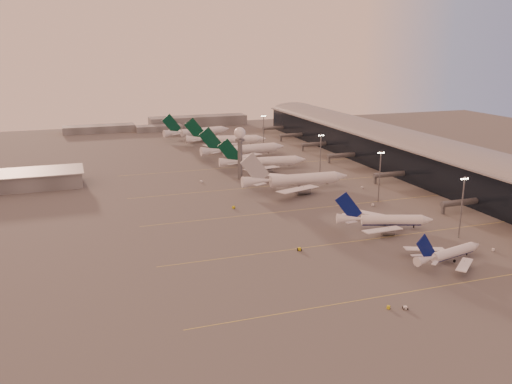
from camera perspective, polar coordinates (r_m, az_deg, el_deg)
name	(u,v)px	position (r m, az deg, el deg)	size (l,w,h in m)	color
ground	(326,256)	(199.34, 7.43, -6.68)	(700.00, 700.00, 0.00)	#555352
taxiway_markings	(331,206)	(259.34, 7.89, -1.44)	(180.00, 185.25, 0.02)	#EBD853
terminal	(407,153)	(341.24, 15.59, 4.03)	(57.00, 362.00, 23.04)	black
hangar	(2,181)	(314.64, -25.14, 1.03)	(82.00, 27.00, 8.50)	slate
radar_tower	(240,143)	(303.03, -1.70, 5.22)	(6.40, 6.40, 31.10)	slate
mast_a	(462,205)	(225.85, 20.86, -1.24)	(3.60, 0.56, 25.00)	slate
mast_b	(380,174)	(267.01, 12.90, 1.85)	(3.60, 0.56, 25.00)	slate
mast_c	(320,153)	(311.63, 6.80, 4.05)	(3.60, 0.56, 25.00)	slate
mast_d	(264,130)	(392.57, 0.80, 6.50)	(3.60, 0.56, 25.00)	slate
distant_horizon	(170,124)	(502.38, -9.05, 7.13)	(165.00, 37.50, 9.00)	slate
narrowbody_near	(449,255)	(202.94, 19.64, -6.27)	(33.32, 26.30, 13.21)	white
narrowbody_mid	(385,222)	(230.42, 13.39, -3.05)	(39.44, 30.94, 16.01)	white
widebody_white	(296,182)	(286.47, 4.28, 1.04)	(59.99, 48.00, 21.09)	white
greentail_a	(263,164)	(330.71, 0.79, 3.01)	(55.08, 44.28, 20.02)	white
greentail_b	(244,152)	(365.90, -1.28, 4.28)	(61.40, 49.42, 22.30)	white
greentail_c	(227,141)	(405.02, -3.11, 5.34)	(59.82, 47.82, 22.01)	white
greentail_d	(198,133)	(444.00, -6.15, 6.15)	(58.35, 46.62, 21.50)	white
gsv_truck_a	(389,305)	(165.25, 13.82, -11.50)	(4.56, 4.42, 1.89)	yellow
gsv_tug_near	(405,308)	(166.08, 15.44, -11.68)	(2.57, 3.47, 0.89)	white
gsv_catering_a	(494,246)	(220.00, 23.75, -5.24)	(4.98, 4.03, 3.76)	white
gsv_tug_mid	(299,249)	(202.97, 4.59, -6.02)	(4.15, 3.18, 1.05)	yellow
gsv_truck_b	(374,204)	(262.04, 12.28, -1.22)	(5.51, 2.26, 2.19)	white
gsv_truck_c	(234,206)	(252.84, -2.32, -1.47)	(5.82, 5.14, 2.32)	yellow
gsv_catering_b	(362,185)	(292.45, 11.14, 0.74)	(4.81, 2.41, 3.89)	white
gsv_tug_far	(284,185)	(292.16, 3.00, 0.70)	(2.41, 3.39, 0.88)	white
gsv_truck_d	(201,180)	(301.21, -5.83, 1.24)	(3.73, 6.18, 2.35)	white
gsv_tug_hangar	(287,161)	(353.76, 3.24, 3.31)	(3.62, 2.22, 1.02)	yellow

